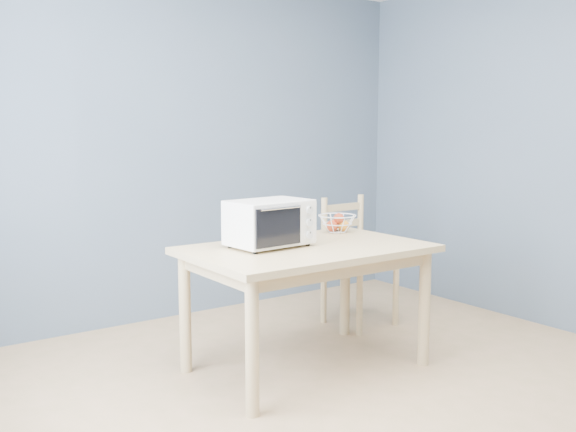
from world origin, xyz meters
TOP-DOWN VIEW (x-y plane):
  - room at (0.00, 0.00)m, footprint 4.01×4.51m
  - dining_table at (0.04, 0.77)m, footprint 1.40×0.90m
  - toaster_oven at (-0.17, 0.88)m, footprint 0.49×0.38m
  - fruit_basket at (0.52, 1.07)m, footprint 0.32×0.32m
  - dining_chair at (0.91, 1.30)m, footprint 0.46×0.46m

SIDE VIEW (x-z plane):
  - dining_chair at x=0.91m, z-range -0.01..0.93m
  - dining_table at x=0.04m, z-range 0.27..1.02m
  - fruit_basket at x=0.52m, z-range 0.75..0.88m
  - toaster_oven at x=-0.17m, z-range 0.76..1.03m
  - room at x=0.00m, z-range -0.01..2.61m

